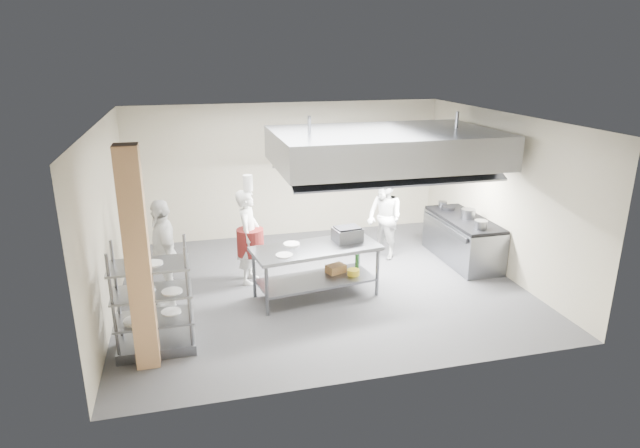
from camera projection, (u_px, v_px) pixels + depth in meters
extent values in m
plane|color=#38383B|center=(321.00, 285.00, 9.72)|extent=(7.00, 7.00, 0.00)
plane|color=silver|center=(321.00, 118.00, 8.80)|extent=(7.00, 7.00, 0.00)
plane|color=tan|center=(288.00, 170.00, 12.03)|extent=(7.00, 0.00, 7.00)
plane|color=tan|center=(106.00, 221.00, 8.44)|extent=(0.00, 6.00, 6.00)
plane|color=tan|center=(500.00, 193.00, 10.08)|extent=(0.00, 6.00, 6.00)
cube|color=tan|center=(138.00, 261.00, 6.83)|extent=(0.30, 0.30, 3.00)
cube|color=gray|center=(385.00, 147.00, 9.66)|extent=(4.00, 2.50, 0.60)
cube|color=white|center=(337.00, 167.00, 9.54)|extent=(1.60, 0.12, 0.04)
cube|color=white|center=(429.00, 162.00, 9.97)|extent=(1.60, 0.12, 0.04)
cube|color=gray|center=(366.00, 168.00, 12.30)|extent=(1.50, 0.28, 0.04)
cube|color=gray|center=(316.00, 248.00, 9.03)|extent=(2.25, 1.19, 0.06)
cube|color=gray|center=(316.00, 280.00, 9.20)|extent=(2.07, 1.08, 0.04)
cube|color=slate|center=(462.00, 240.00, 10.78)|extent=(0.80, 2.00, 0.84)
cube|color=black|center=(464.00, 219.00, 10.64)|extent=(0.78, 1.96, 0.06)
imported|color=white|center=(249.00, 237.00, 9.63)|extent=(0.61, 0.74, 1.74)
imported|color=silver|center=(384.00, 218.00, 10.80)|extent=(0.88, 0.99, 1.69)
imported|color=white|center=(164.00, 253.00, 8.73)|extent=(0.63, 1.13, 1.82)
cube|color=gray|center=(347.00, 235.00, 9.27)|extent=(0.52, 0.43, 0.23)
cube|color=#95653B|center=(336.00, 269.00, 9.45)|extent=(0.38, 0.32, 0.14)
cylinder|color=gray|center=(468.00, 214.00, 10.56)|extent=(0.27, 0.27, 0.19)
cylinder|color=white|center=(155.00, 317.00, 7.47)|extent=(0.28, 0.28, 0.05)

